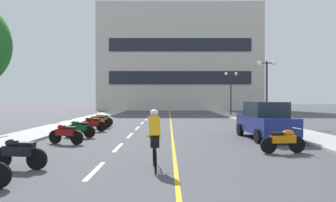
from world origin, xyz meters
name	(u,v)px	position (x,y,z in m)	size (l,w,h in m)	color
ground_plane	(169,124)	(0.00, 21.00, 0.00)	(140.00, 140.00, 0.00)	#47474C
curb_left	(84,120)	(-7.20, 24.00, 0.06)	(2.40, 72.00, 0.12)	#A8A8A3
curb_right	(253,120)	(7.20, 24.00, 0.06)	(2.40, 72.00, 0.12)	#A8A8A3
lane_dash_1	(96,171)	(-2.00, 6.00, 0.00)	(0.14, 2.20, 0.01)	silver
lane_dash_2	(119,147)	(-2.00, 10.00, 0.00)	(0.14, 2.20, 0.01)	silver
lane_dash_3	(131,135)	(-2.00, 14.00, 0.00)	(0.14, 2.20, 0.01)	silver
lane_dash_4	(138,128)	(-2.00, 18.00, 0.00)	(0.14, 2.20, 0.01)	silver
lane_dash_5	(143,123)	(-2.00, 22.00, 0.00)	(0.14, 2.20, 0.01)	silver
lane_dash_6	(147,119)	(-2.00, 26.00, 0.00)	(0.14, 2.20, 0.01)	silver
lane_dash_7	(150,117)	(-2.00, 30.00, 0.00)	(0.14, 2.20, 0.01)	silver
lane_dash_8	(152,115)	(-2.00, 34.00, 0.00)	(0.14, 2.20, 0.01)	silver
lane_dash_9	(153,113)	(-2.00, 38.00, 0.00)	(0.14, 2.20, 0.01)	silver
lane_dash_10	(155,111)	(-2.00, 42.00, 0.00)	(0.14, 2.20, 0.01)	silver
lane_dash_11	(156,110)	(-2.00, 46.00, 0.00)	(0.14, 2.20, 0.01)	silver
centre_line_yellow	(172,121)	(0.25, 24.00, 0.00)	(0.12, 66.00, 0.01)	gold
office_building	(180,59)	(1.88, 49.59, 8.35)	(25.79, 9.30, 16.71)	beige
street_lamp_mid	(268,77)	(7.39, 20.63, 3.57)	(1.46, 0.36, 4.65)	black
street_lamp_far	(232,83)	(7.07, 32.27, 3.61)	(1.46, 0.36, 4.72)	black
parked_car_near	(266,120)	(4.80, 12.62, 0.92)	(2.12, 4.29, 1.82)	black
motorcycle_2	(20,152)	(-4.22, 6.20, 0.47)	(1.70, 0.60, 0.92)	black
motorcycle_3	(284,140)	(4.23, 8.71, 0.47)	(1.70, 0.60, 0.92)	black
motorcycle_4	(67,133)	(-4.42, 10.89, 0.47)	(1.65, 0.76, 0.92)	black
motorcycle_5	(80,128)	(-4.46, 13.06, 0.47)	(1.69, 0.60, 0.92)	black
motorcycle_6	(93,124)	(-4.47, 15.86, 0.47)	(1.70, 0.60, 0.92)	black
motorcycle_7	(98,121)	(-4.55, 17.61, 0.47)	(1.70, 0.60, 0.92)	black
motorcycle_8	(102,119)	(-4.68, 19.39, 0.47)	(1.68, 0.64, 0.92)	black
cyclist_rider	(155,138)	(-0.35, 6.20, 0.89)	(0.43, 1.77, 1.71)	black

